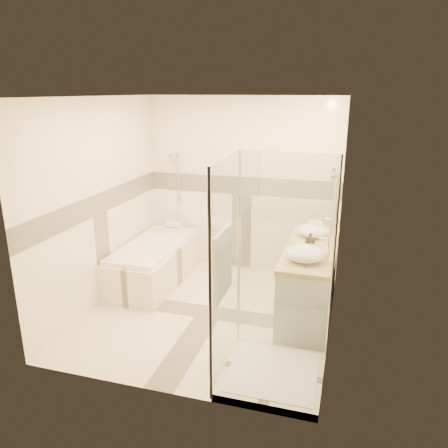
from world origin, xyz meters
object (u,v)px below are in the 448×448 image
(vanity, at_px, (309,281))
(vessel_sink_far, at_px, (306,253))
(shower_enclosure, at_px, (263,325))
(amenity_bottle_a, at_px, (309,244))
(vessel_sink_near, at_px, (313,230))
(bathtub, at_px, (154,260))
(amenity_bottle_b, at_px, (310,239))

(vanity, height_order, vessel_sink_far, vessel_sink_far)
(shower_enclosure, bearing_deg, amenity_bottle_a, 76.55)
(vessel_sink_near, xyz_separation_m, amenity_bottle_a, (0.00, -0.52, -0.00))
(vessel_sink_near, distance_m, amenity_bottle_a, 0.52)
(vessel_sink_far, bearing_deg, vessel_sink_near, 90.00)
(vessel_sink_far, height_order, amenity_bottle_a, vessel_sink_far)
(bathtub, bearing_deg, vessel_sink_near, 1.02)
(vanity, distance_m, shower_enclosure, 1.31)
(bathtub, bearing_deg, amenity_bottle_a, -12.71)
(shower_enclosure, xyz_separation_m, amenity_bottle_b, (0.27, 1.32, 0.42))
(bathtub, height_order, vessel_sink_far, vessel_sink_far)
(vanity, xyz_separation_m, vessel_sink_near, (-0.02, 0.39, 0.50))
(bathtub, xyz_separation_m, amenity_bottle_a, (2.13, -0.48, 0.62))
(amenity_bottle_b, bearing_deg, vessel_sink_far, -90.00)
(shower_enclosure, distance_m, amenity_bottle_b, 1.41)
(vessel_sink_near, bearing_deg, bathtub, -178.98)
(amenity_bottle_a, bearing_deg, vessel_sink_far, -90.00)
(bathtub, height_order, vessel_sink_near, vessel_sink_near)
(vessel_sink_near, relative_size, amenity_bottle_b, 2.52)
(shower_enclosure, height_order, amenity_bottle_b, shower_enclosure)
(vessel_sink_far, distance_m, amenity_bottle_a, 0.31)
(vanity, xyz_separation_m, shower_enclosure, (-0.29, -1.27, 0.08))
(bathtub, height_order, amenity_bottle_b, amenity_bottle_b)
(vessel_sink_far, bearing_deg, vanity, 87.42)
(bathtub, xyz_separation_m, shower_enclosure, (1.86, -1.62, 0.20))
(vessel_sink_near, bearing_deg, shower_enclosure, -99.34)
(amenity_bottle_a, bearing_deg, bathtub, 167.29)
(bathtub, relative_size, vessel_sink_near, 4.49)
(bathtub, distance_m, amenity_bottle_a, 2.27)
(vessel_sink_far, xyz_separation_m, amenity_bottle_a, (0.00, 0.31, -0.01))
(vanity, xyz_separation_m, vessel_sink_far, (-0.02, -0.44, 0.51))
(vanity, distance_m, amenity_bottle_a, 0.52)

